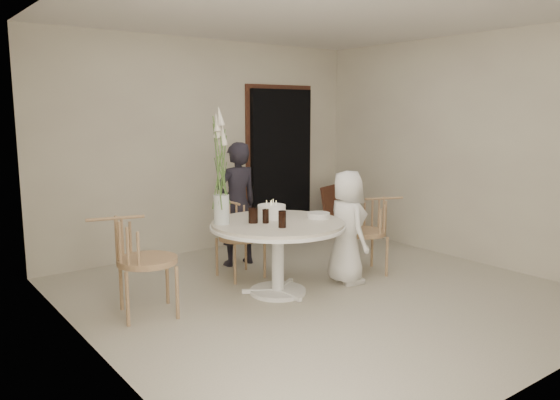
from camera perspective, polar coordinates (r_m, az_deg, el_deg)
ground at (r=5.56m, az=4.27°, el=-9.64°), size 4.50×4.50×0.00m
room_shell at (r=5.27m, az=4.49°, el=7.28°), size 4.50×4.50×4.50m
doorway at (r=7.73m, az=0.08°, el=3.70°), size 1.00×0.10×2.10m
door_trim at (r=7.75m, az=-0.10°, el=4.17°), size 1.12×0.03×2.22m
table at (r=5.37m, az=-0.23°, el=-3.47°), size 1.33×1.33×0.73m
picture_frame at (r=8.14m, az=5.58°, el=-0.98°), size 0.56×0.34×0.71m
chair_far at (r=6.04m, az=-4.76°, el=-2.88°), size 0.47×0.50×0.82m
chair_right at (r=6.19m, az=9.77°, el=-2.46°), size 0.62×0.60×0.86m
chair_left at (r=4.94m, az=-15.21°, el=-5.19°), size 0.62×0.59×0.92m
girl at (r=6.39m, az=-4.52°, el=-0.44°), size 0.53×0.36×1.45m
boy at (r=5.76m, az=7.04°, el=-2.85°), size 0.51×0.66×1.19m
birthday_cake at (r=5.51m, az=-0.88°, el=-1.21°), size 0.28×0.28×0.19m
cola_tumbler_a at (r=5.27m, az=-1.51°, el=-1.70°), size 0.08×0.08×0.14m
cola_tumbler_b at (r=5.06m, az=0.24°, el=-2.02°), size 0.10×0.10×0.16m
cola_tumbler_c at (r=5.27m, az=-2.94°, el=-1.60°), size 0.09×0.09×0.15m
cola_tumbler_d at (r=5.27m, az=-2.69°, el=-1.65°), size 0.09×0.09×0.14m
plate_stack at (r=5.53m, az=4.04°, el=-1.61°), size 0.26×0.26×0.06m
flower_vase at (r=5.20m, az=-6.20°, el=2.54°), size 0.15×0.15×1.12m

